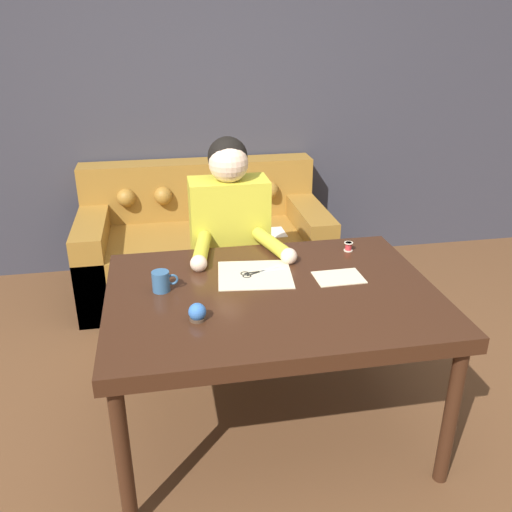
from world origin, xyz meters
The scene contains 11 objects.
ground_plane centered at (0.00, 0.00, 0.00)m, with size 16.00×16.00×0.00m, color brown.
wall_back centered at (0.00, 2.18, 1.30)m, with size 8.00×0.06×2.60m.
dining_table centered at (0.09, 0.15, 0.68)m, with size 1.42×1.03×0.74m.
couch centered at (-0.08, 1.73, 0.30)m, with size 1.70×0.91×0.86m.
person centered at (0.00, 0.84, 0.65)m, with size 0.51×0.62×1.27m.
pattern_paper_main centered at (0.04, 0.31, 0.74)m, with size 0.37×0.34×0.00m.
pattern_paper_offcut centered at (0.41, 0.22, 0.74)m, with size 0.22×0.16×0.00m.
scissors centered at (0.04, 0.33, 0.74)m, with size 0.21×0.11×0.01m.
mug centered at (-0.38, 0.23, 0.79)m, with size 0.11×0.08×0.09m.
thread_spool centered at (0.56, 0.50, 0.76)m, with size 0.04×0.04×0.05m.
pin_cushion centered at (-0.25, -0.04, 0.78)m, with size 0.07×0.07×0.07m.
Camera 1 is at (-0.35, -1.89, 1.83)m, focal length 38.00 mm.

